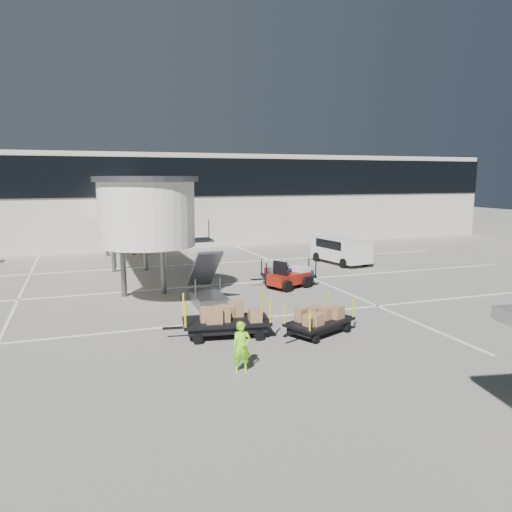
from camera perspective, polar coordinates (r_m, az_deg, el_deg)
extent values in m
plane|color=gray|center=(19.75, 2.13, -8.63)|extent=(140.00, 140.00, 0.00)
cube|color=white|center=(21.53, 0.14, -7.09)|extent=(40.00, 0.15, 0.02)
cube|color=white|center=(28.02, -4.74, -3.34)|extent=(40.00, 0.15, 0.02)
cube|color=white|center=(34.71, -7.73, -1.01)|extent=(40.00, 0.15, 0.02)
cube|color=white|center=(30.97, 5.57, -2.17)|extent=(0.15, 30.00, 0.02)
cube|color=white|center=(28.26, -25.33, -4.08)|extent=(0.15, 30.00, 0.02)
cube|color=beige|center=(48.02, -11.35, 6.43)|extent=(64.00, 12.00, 8.00)
cube|color=black|center=(42.01, -10.20, 8.86)|extent=(64.00, 0.12, 3.20)
cube|color=white|center=(32.65, -14.44, 5.75)|extent=(3.00, 18.00, 2.80)
cylinder|color=white|center=(23.72, -12.37, 4.73)|extent=(4.40, 4.40, 3.00)
cylinder|color=slate|center=(23.66, -12.50, 8.59)|extent=(4.80, 4.80, 0.25)
cylinder|color=slate|center=(25.94, -14.93, -1.37)|extent=(0.28, 0.28, 2.90)
cylinder|color=slate|center=(26.17, -10.56, -1.13)|extent=(0.28, 0.28, 2.90)
cylinder|color=slate|center=(32.84, -15.98, 0.71)|extent=(0.28, 0.28, 2.90)
cylinder|color=slate|center=(33.02, -12.52, 0.88)|extent=(0.28, 0.28, 2.90)
cylinder|color=slate|center=(39.77, -16.67, 2.06)|extent=(0.28, 0.28, 2.90)
cylinder|color=slate|center=(39.93, -13.80, 2.20)|extent=(0.28, 0.28, 2.90)
cube|color=slate|center=(23.85, -5.50, -4.95)|extent=(1.40, 2.60, 0.50)
cube|color=slate|center=(24.14, -5.90, -1.51)|extent=(1.20, 2.60, 2.06)
cube|color=slate|center=(25.30, -6.71, 1.82)|extent=(1.40, 1.20, 0.12)
cube|color=maroon|center=(27.21, 3.76, -2.57)|extent=(2.58, 1.95, 0.58)
cube|color=silver|center=(27.77, 5.00, -1.54)|extent=(1.05, 1.25, 0.34)
cube|color=black|center=(26.62, 2.77, -1.55)|extent=(0.49, 0.94, 0.87)
cylinder|color=black|center=(26.28, 3.60, -3.48)|extent=(0.67, 0.47, 0.62)
cylinder|color=black|center=(27.14, 1.66, -3.07)|extent=(0.67, 0.47, 0.62)
cylinder|color=black|center=(27.41, 5.83, -3.00)|extent=(0.67, 0.47, 0.62)
cylinder|color=black|center=(28.24, 3.90, -2.62)|extent=(0.67, 0.47, 0.62)
cube|color=black|center=(28.00, 3.70, -2.25)|extent=(3.09, 1.87, 0.12)
cube|color=black|center=(28.03, 3.70, -2.60)|extent=(2.77, 1.61, 0.24)
cube|color=black|center=(27.63, 0.11, -2.69)|extent=(0.68, 0.18, 0.08)
cylinder|color=black|center=(27.21, 1.97, -3.35)|extent=(0.35, 0.18, 0.33)
cylinder|color=black|center=(28.46, 1.38, -2.81)|extent=(0.35, 0.18, 0.33)
cylinder|color=black|center=(27.73, 6.07, -3.17)|extent=(0.35, 0.18, 0.33)
cylinder|color=black|center=(28.96, 5.32, -2.64)|extent=(0.35, 0.18, 0.33)
cylinder|color=black|center=(26.97, 1.20, -1.72)|extent=(0.07, 0.07, 0.87)
cylinder|color=black|center=(28.23, 0.64, -1.24)|extent=(0.07, 0.07, 0.87)
cylinder|color=black|center=(27.69, 6.85, -1.51)|extent=(0.07, 0.07, 0.87)
cylinder|color=black|center=(28.91, 6.06, -1.05)|extent=(0.07, 0.07, 0.87)
cube|color=#4E4D53|center=(27.87, 2.98, -1.83)|extent=(0.41, 0.30, 0.33)
cube|color=#9D7355|center=(27.64, 2.28, -1.97)|extent=(0.41, 0.41, 0.27)
cube|color=#14173F|center=(28.23, 3.58, -1.70)|extent=(0.47, 0.33, 0.33)
cube|color=maroon|center=(28.59, 5.00, -1.58)|extent=(0.50, 0.35, 0.33)
cube|color=maroon|center=(28.18, 4.94, -1.80)|extent=(0.51, 0.39, 0.26)
cube|color=maroon|center=(28.53, 5.25, -1.65)|extent=(0.42, 0.32, 0.28)
cube|color=#9D7355|center=(27.97, 1.51, -1.74)|extent=(0.41, 0.34, 0.37)
cube|color=#9D7355|center=(27.83, 4.78, -1.92)|extent=(0.51, 0.38, 0.27)
cube|color=black|center=(19.43, 7.28, -7.44)|extent=(3.07, 2.38, 0.11)
cube|color=black|center=(19.47, 7.27, -7.90)|extent=(2.73, 2.08, 0.23)
cube|color=black|center=(18.23, 3.89, -8.94)|extent=(0.61, 0.33, 0.07)
cylinder|color=black|center=(18.45, 6.87, -9.46)|extent=(0.34, 0.24, 0.31)
cylinder|color=black|center=(19.21, 3.99, -8.66)|extent=(0.34, 0.24, 0.31)
cylinder|color=black|center=(19.91, 10.41, -8.16)|extent=(0.34, 0.24, 0.31)
cylinder|color=black|center=(20.62, 7.60, -7.49)|extent=(0.34, 0.24, 0.31)
cylinder|color=yellow|center=(17.96, 6.19, -7.42)|extent=(0.06, 0.06, 0.82)
cylinder|color=yellow|center=(18.74, 3.28, -6.68)|extent=(0.06, 0.06, 0.82)
cylinder|color=yellow|center=(19.98, 11.08, -5.85)|extent=(0.06, 0.06, 0.82)
cylinder|color=yellow|center=(20.69, 8.27, -5.26)|extent=(0.06, 0.06, 0.82)
cube|color=#AE7C54|center=(18.99, 8.00, -7.05)|extent=(0.60, 0.52, 0.39)
cube|color=#AE7C54|center=(19.60, 9.05, -6.47)|extent=(0.72, 0.65, 0.45)
cube|color=#AE7C54|center=(18.45, 6.70, -7.40)|extent=(0.67, 0.62, 0.46)
cube|color=#AE7C54|center=(18.71, 5.46, -7.21)|extent=(0.52, 0.49, 0.42)
cube|color=#AE7C54|center=(20.25, 7.92, -6.05)|extent=(0.54, 0.52, 0.39)
cube|color=#AE7C54|center=(20.07, 8.71, -6.20)|extent=(0.60, 0.58, 0.38)
cube|color=#AE7C54|center=(19.88, 7.99, -6.16)|extent=(0.65, 0.60, 0.50)
cube|color=black|center=(19.04, -3.43, -7.43)|extent=(3.46, 2.12, 0.13)
cube|color=black|center=(19.10, -3.42, -7.99)|extent=(3.10, 1.83, 0.27)
cube|color=black|center=(18.96, -9.50, -8.13)|extent=(0.76, 0.21, 0.09)
cylinder|color=black|center=(18.37, -6.69, -9.44)|extent=(0.39, 0.21, 0.37)
cylinder|color=black|center=(19.76, -6.99, -8.11)|extent=(0.39, 0.21, 0.37)
cylinder|color=black|center=(18.65, 0.38, -9.10)|extent=(0.39, 0.21, 0.37)
cylinder|color=black|center=(20.02, -0.42, -7.82)|extent=(0.39, 0.21, 0.37)
cylinder|color=yellow|center=(18.09, -8.09, -6.79)|extent=(0.08, 0.08, 0.97)
cylinder|color=yellow|center=(19.50, -8.28, -5.63)|extent=(0.08, 0.08, 0.97)
cylinder|color=yellow|center=(18.47, 1.68, -6.37)|extent=(0.08, 0.08, 0.97)
cylinder|color=yellow|center=(19.85, 0.78, -5.28)|extent=(0.08, 0.08, 0.97)
cube|color=#AE7C54|center=(18.66, -4.07, -6.92)|extent=(0.58, 0.65, 0.41)
cube|color=#AE7C54|center=(18.96, -6.02, -6.56)|extent=(0.74, 0.55, 0.49)
cube|color=#AE7C54|center=(19.55, -1.00, -6.04)|extent=(0.75, 0.51, 0.49)
cube|color=#AE7C54|center=(18.64, -3.96, -6.93)|extent=(0.58, 0.51, 0.41)
cube|color=#AE7C54|center=(18.62, -1.19, -6.65)|extent=(0.56, 0.65, 0.59)
cube|color=#AE7C54|center=(19.01, -4.07, -6.35)|extent=(0.51, 0.54, 0.58)
cube|color=#AE7C54|center=(18.58, -4.78, -6.77)|extent=(0.58, 0.55, 0.55)
imported|color=#85F219|center=(15.59, -1.65, -10.36)|extent=(0.63, 0.45, 1.61)
cube|color=silver|center=(35.30, 9.65, 0.77)|extent=(2.56, 4.86, 1.50)
cube|color=silver|center=(36.98, 7.66, 0.73)|extent=(1.85, 0.79, 0.87)
cube|color=black|center=(35.40, 9.47, 1.42)|extent=(2.31, 3.15, 0.60)
cylinder|color=black|center=(33.65, 10.00, -0.83)|extent=(0.33, 0.68, 0.66)
cylinder|color=black|center=(34.80, 12.37, -0.58)|extent=(0.33, 0.68, 0.66)
cylinder|color=black|center=(36.09, 6.97, -0.10)|extent=(0.33, 0.68, 0.66)
cylinder|color=black|center=(37.17, 9.28, 0.11)|extent=(0.33, 0.68, 0.66)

